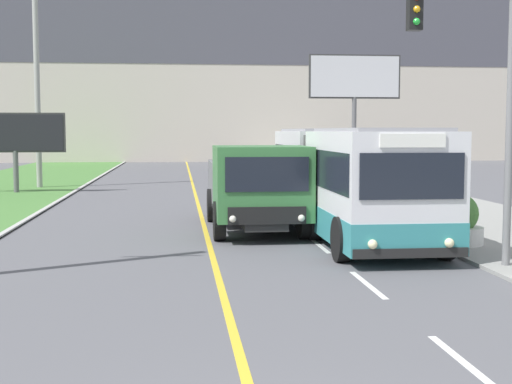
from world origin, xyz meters
TOP-DOWN VIEW (x-y plane):
  - apartment_block_background at (0.00, 64.58)m, footprint 80.00×8.04m
  - city_bus at (3.96, 14.67)m, footprint 2.64×11.60m
  - dump_truck at (1.43, 14.63)m, footprint 2.56×6.94m
  - car_distant at (4.09, 33.32)m, footprint 1.80×4.30m
  - utility_pole_far at (-7.72, 31.76)m, footprint 1.80×0.28m
  - traffic_light_mast at (5.38, 8.98)m, footprint 2.28×0.32m
  - billboard_large at (8.52, 31.98)m, footprint 4.87×0.24m
  - billboard_small at (-8.22, 28.81)m, footprint 4.54×0.24m
  - planter_round_second at (6.10, 11.74)m, footprint 1.22×1.22m

SIDE VIEW (x-z plane):
  - planter_round_second at x=6.10m, z-range -0.01..1.25m
  - car_distant at x=4.09m, z-range -0.04..1.41m
  - dump_truck at x=1.43m, z-range 0.02..2.49m
  - city_bus at x=3.96m, z-range 0.02..2.96m
  - billboard_small at x=-8.22m, z-range 0.83..4.53m
  - traffic_light_mast at x=5.38m, z-range 0.82..6.89m
  - billboard_large at x=8.52m, z-range 1.95..8.80m
  - utility_pole_far at x=-7.72m, z-range 0.06..10.79m
  - apartment_block_background at x=0.00m, z-range 0.00..25.48m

